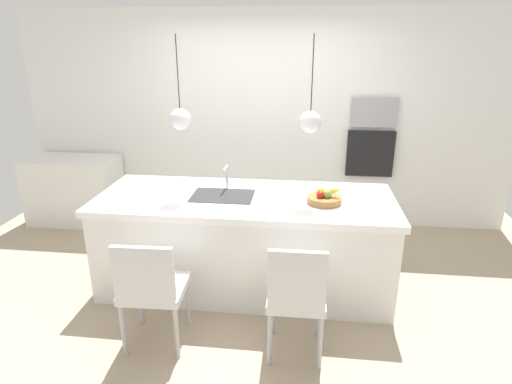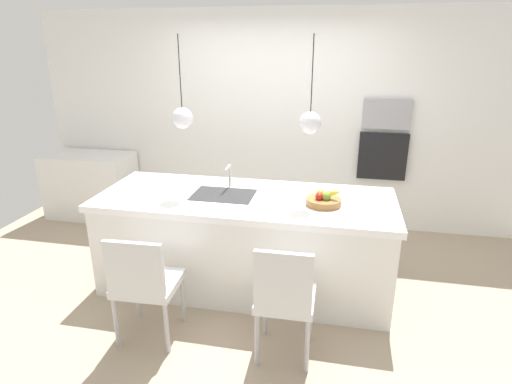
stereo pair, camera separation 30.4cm
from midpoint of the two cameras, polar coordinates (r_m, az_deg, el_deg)
The scene contains 13 objects.
floor at distance 4.21m, azimuth -3.49°, elevation -12.24°, with size 6.60×6.60×0.00m, color tan.
back_wall at distance 5.29m, azimuth -0.66°, elevation 9.60°, with size 6.00×0.10×2.60m, color white.
kitchen_island at distance 3.99m, azimuth -3.63°, elevation -6.72°, with size 2.68×1.04×0.90m.
sink_basin at distance 3.86m, azimuth -6.78°, elevation -0.61°, with size 0.56×0.40×0.02m, color #2D2D30.
faucet at distance 4.01m, azimuth -6.17°, elevation 2.42°, with size 0.02×0.17×0.22m.
fruit_bowl at distance 3.68m, azimuth 6.88°, elevation -0.85°, with size 0.30×0.30×0.16m.
side_counter at distance 5.97m, azimuth -24.61°, elevation 0.23°, with size 1.10×0.60×0.84m, color white.
microwave at distance 5.20m, azimuth 13.98°, elevation 10.39°, with size 0.54×0.08×0.34m, color #9E9EA3.
oven at distance 5.30m, azimuth 13.53°, elevation 5.05°, with size 0.56×0.08×0.56m, color black.
chair_near at distance 3.32m, azimuth -16.54°, elevation -12.19°, with size 0.48×0.46×0.91m.
chair_middle at distance 3.09m, azimuth 2.59°, elevation -13.74°, with size 0.42×0.42×0.94m.
pendant_light_left at distance 3.78m, azimuth -12.47°, elevation 9.59°, with size 0.18×0.18×0.78m.
pendant_light_right at distance 3.57m, azimuth 4.92°, elevation 9.43°, with size 0.18×0.18×0.78m.
Camera 1 is at (0.51, -3.54, 2.22)m, focal length 29.67 mm.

